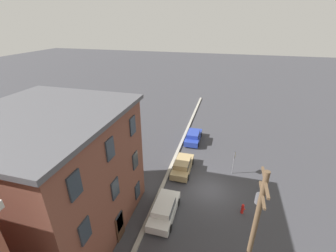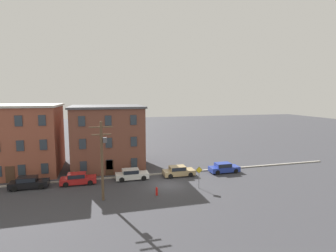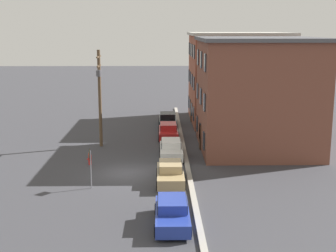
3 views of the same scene
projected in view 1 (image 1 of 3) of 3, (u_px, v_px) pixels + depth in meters
name	position (u px, v px, depth m)	size (l,w,h in m)	color
ground_plane	(209.00, 190.00, 21.93)	(200.00, 200.00, 0.00)	#38383D
kerb_strip	(165.00, 181.00, 22.96)	(56.00, 0.36, 0.16)	#9E998E
apartment_midblock	(54.00, 175.00, 16.24)	(10.99, 10.09, 9.67)	brown
car_white	(164.00, 209.00, 18.67)	(4.40, 1.92, 1.43)	silver
car_tan	(182.00, 165.00, 24.32)	(4.40, 1.92, 1.43)	tan
car_blue	(193.00, 136.00, 30.39)	(4.40, 1.92, 1.43)	#233899
caution_sign	(234.00, 159.00, 23.50)	(0.88, 0.08, 2.73)	slate
utility_pole	(254.00, 228.00, 12.14)	(2.40, 0.44, 8.59)	brown
fire_hydrant	(243.00, 209.00, 19.09)	(0.24, 0.34, 0.96)	red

